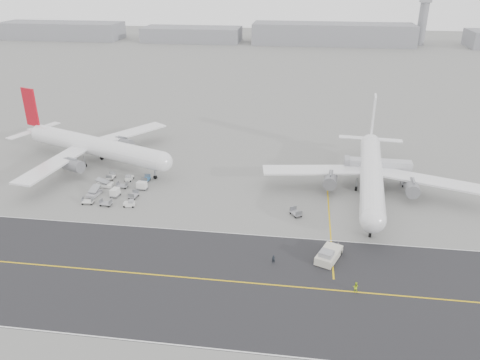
# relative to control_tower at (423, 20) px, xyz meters

# --- Properties ---
(ground) EXTENTS (700.00, 700.00, 0.00)m
(ground) POSITION_rel_control_tower_xyz_m (-100.00, -265.00, -16.25)
(ground) COLOR gray
(ground) RESTS_ON ground
(taxiway) EXTENTS (220.00, 59.00, 0.03)m
(taxiway) POSITION_rel_control_tower_xyz_m (-94.98, -282.98, -16.24)
(taxiway) COLOR #272729
(taxiway) RESTS_ON ground
(horizon_buildings) EXTENTS (520.00, 28.00, 28.00)m
(horizon_buildings) POSITION_rel_control_tower_xyz_m (-70.00, -5.00, -16.25)
(horizon_buildings) COLOR gray
(horizon_buildings) RESTS_ON ground
(control_tower) EXTENTS (7.00, 7.00, 31.25)m
(control_tower) POSITION_rel_control_tower_xyz_m (0.00, 0.00, 0.00)
(control_tower) COLOR gray
(control_tower) RESTS_ON ground
(airliner_a) EXTENTS (50.66, 49.70, 18.34)m
(airliner_a) POSITION_rel_control_tower_xyz_m (-133.14, -235.71, -10.97)
(airliner_a) COLOR white
(airliner_a) RESTS_ON ground
(airliner_b) EXTENTS (51.72, 52.52, 18.13)m
(airliner_b) POSITION_rel_control_tower_xyz_m (-60.20, -243.82, -11.03)
(airliner_b) COLOR white
(airliner_b) RESTS_ON ground
(pushback_tug) EXTENTS (5.47, 8.73, 2.51)m
(pushback_tug) POSITION_rel_control_tower_xyz_m (-70.78, -274.01, -15.22)
(pushback_tug) COLOR beige
(pushback_tug) RESTS_ON ground
(jet_bridge) EXTENTS (17.07, 3.61, 6.44)m
(jet_bridge) POSITION_rel_control_tower_xyz_m (-57.70, -238.28, -11.76)
(jet_bridge) COLOR gray
(jet_bridge) RESTS_ON ground
(gse_cluster) EXTENTS (18.01, 21.92, 2.01)m
(gse_cluster) POSITION_rel_control_tower_xyz_m (-119.82, -252.06, -16.25)
(gse_cluster) COLOR #97979C
(gse_cluster) RESTS_ON ground
(stray_dolly) EXTENTS (2.89, 3.22, 1.69)m
(stray_dolly) POSITION_rel_control_tower_xyz_m (-77.23, -257.80, -16.25)
(stray_dolly) COLOR silver
(stray_dolly) RESTS_ON ground
(ground_crew_a) EXTENTS (0.65, 0.45, 1.70)m
(ground_crew_a) POSITION_rel_control_tower_xyz_m (-80.74, -276.57, -15.40)
(ground_crew_a) COLOR black
(ground_crew_a) RESTS_ON ground
(ground_crew_b) EXTENTS (1.01, 0.84, 1.85)m
(ground_crew_b) POSITION_rel_control_tower_xyz_m (-66.62, -282.87, -15.33)
(ground_crew_b) COLOR #B6DC19
(ground_crew_b) RESTS_ON ground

